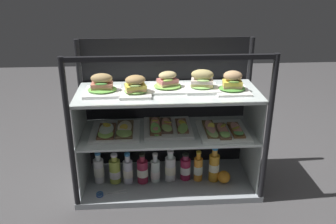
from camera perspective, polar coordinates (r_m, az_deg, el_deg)
ground_plane at (r=2.40m, az=0.00°, el=-11.66°), size 6.00×6.00×0.02m
case_base_deck at (r=2.38m, az=0.00°, el=-11.09°), size 1.13×0.47×0.04m
case_frame at (r=2.28m, az=-0.22°, el=0.89°), size 1.13×0.47×0.92m
riser_lower_tier at (r=2.28m, az=0.00°, el=-7.22°), size 1.07×0.41×0.33m
shelf_lower_glass at (r=2.20m, az=0.00°, el=-3.30°), size 1.08×0.43×0.01m
riser_upper_tier at (r=2.15m, az=0.00°, el=-0.18°), size 1.07×0.41×0.25m
shelf_upper_glass at (r=2.10m, az=0.00°, el=3.10°), size 1.08×0.43×0.01m
plated_roll_sandwich_far_left at (r=2.09m, az=-10.52°, el=3.99°), size 0.21×0.21×0.12m
plated_roll_sandwich_mid_left at (r=2.04m, az=-5.23°, el=3.94°), size 0.18×0.18×0.12m
plated_roll_sandwich_near_right_corner at (r=2.12m, az=-0.00°, el=4.58°), size 0.21×0.21×0.11m
plated_roll_sandwich_near_left_corner at (r=2.12m, az=5.50°, el=4.74°), size 0.20×0.20×0.13m
plated_roll_sandwich_left_of_center at (r=2.12m, az=10.28°, el=4.40°), size 0.20×0.20×0.13m
open_sandwich_tray_left_of_center at (r=2.19m, az=-8.40°, el=-2.98°), size 0.30×0.31×0.06m
open_sandwich_tray_near_left_corner at (r=2.21m, az=-0.23°, el=-2.39°), size 0.30×0.31×0.06m
open_sandwich_tray_mid_left at (r=2.19m, az=8.78°, el=-2.95°), size 0.30×0.31×0.06m
juice_bottle_near_post at (r=2.34m, az=-11.03°, el=-9.11°), size 0.07×0.07×0.21m
juice_bottle_tucked_behind at (r=2.33m, az=-8.52°, el=-9.34°), size 0.07×0.07×0.20m
juice_bottle_front_middle at (r=2.31m, az=-6.44°, el=-9.39°), size 0.06×0.06×0.21m
juice_bottle_front_left_end at (r=2.31m, az=-4.10°, el=-9.40°), size 0.07×0.07×0.20m
juice_bottle_back_right at (r=2.32m, az=-2.05°, el=-9.43°), size 0.06×0.06×0.20m
juice_bottle_front_second at (r=2.32m, az=0.38°, el=-8.98°), size 0.07×0.07×0.21m
juice_bottle_back_left at (r=2.34m, az=2.81°, el=-9.02°), size 0.07×0.07×0.18m
juice_bottle_front_right_end at (r=2.33m, az=4.86°, el=-9.02°), size 0.06×0.06×0.21m
juice_bottle_back_center at (r=2.33m, az=7.40°, el=-8.70°), size 0.07×0.07×0.23m
orange_fruit_beside_bottles at (r=2.35m, az=8.96°, el=-10.25°), size 0.08×0.08×0.08m
kitchen_scissors at (r=2.26m, az=-10.25°, el=-12.82°), size 0.19×0.09×0.01m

